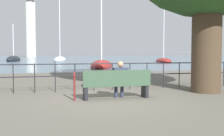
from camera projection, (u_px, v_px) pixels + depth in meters
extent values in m
plane|color=#605B51|center=(116.00, 98.00, 7.80)|extent=(1000.00, 1000.00, 0.00)
cube|color=slate|center=(51.00, 56.00, 163.97)|extent=(600.00, 300.00, 0.01)
cylinder|color=#423323|center=(206.00, 40.00, 9.01)|extent=(1.04, 1.04, 3.79)
cube|color=#334C38|center=(116.00, 85.00, 7.78)|extent=(2.13, 0.45, 0.05)
cube|color=#334C38|center=(118.00, 78.00, 7.56)|extent=(2.13, 0.04, 0.45)
cube|color=black|center=(85.00, 93.00, 7.55)|extent=(0.10, 0.41, 0.40)
cube|color=black|center=(145.00, 91.00, 8.03)|extent=(0.10, 0.41, 0.40)
cylinder|color=#2D3347|center=(116.00, 91.00, 7.95)|extent=(0.11, 0.11, 0.45)
cylinder|color=#2D3347|center=(122.00, 90.00, 8.00)|extent=(0.11, 0.11, 0.45)
cube|color=#2D3347|center=(120.00, 82.00, 7.87)|extent=(0.38, 0.26, 0.14)
cube|color=#2D3347|center=(121.00, 76.00, 7.78)|extent=(0.45, 0.24, 0.51)
sphere|color=#A87A5B|center=(121.00, 64.00, 7.76)|extent=(0.19, 0.19, 0.19)
cylinder|color=black|center=(13.00, 79.00, 8.77)|extent=(0.04, 0.04, 1.05)
cylinder|color=black|center=(35.00, 78.00, 8.95)|extent=(0.04, 0.04, 1.05)
cylinder|color=black|center=(55.00, 78.00, 9.13)|extent=(0.04, 0.04, 1.05)
cylinder|color=black|center=(75.00, 77.00, 9.30)|extent=(0.04, 0.04, 1.05)
cylinder|color=black|center=(94.00, 77.00, 9.48)|extent=(0.04, 0.04, 1.05)
cylinder|color=black|center=(112.00, 76.00, 9.66)|extent=(0.04, 0.04, 1.05)
cylinder|color=black|center=(130.00, 76.00, 9.84)|extent=(0.04, 0.04, 1.05)
cylinder|color=black|center=(147.00, 76.00, 10.02)|extent=(0.04, 0.04, 1.05)
cylinder|color=black|center=(163.00, 75.00, 10.20)|extent=(0.04, 0.04, 1.05)
cylinder|color=black|center=(179.00, 75.00, 10.38)|extent=(0.04, 0.04, 1.05)
cylinder|color=black|center=(195.00, 74.00, 10.55)|extent=(0.04, 0.04, 1.05)
cylinder|color=black|center=(209.00, 74.00, 10.73)|extent=(0.04, 0.04, 1.05)
cylinder|color=black|center=(224.00, 74.00, 10.91)|extent=(0.04, 0.04, 1.05)
cylinder|color=black|center=(103.00, 64.00, 9.54)|extent=(10.80, 0.04, 0.04)
cylinder|color=black|center=(103.00, 75.00, 9.57)|extent=(10.80, 0.04, 0.04)
cylinder|color=maroon|center=(74.00, 88.00, 7.41)|extent=(0.06, 0.06, 0.78)
cone|color=maroon|center=(74.00, 73.00, 7.38)|extent=(0.09, 0.09, 0.11)
ellipsoid|color=white|center=(60.00, 60.00, 45.51)|extent=(3.40, 8.69, 1.36)
cylinder|color=silver|center=(60.00, 27.00, 45.17)|extent=(0.14, 0.14, 11.25)
ellipsoid|color=maroon|center=(163.00, 61.00, 42.66)|extent=(3.65, 6.53, 1.03)
cylinder|color=silver|center=(164.00, 25.00, 42.31)|extent=(0.14, 0.14, 11.74)
ellipsoid|color=black|center=(14.00, 60.00, 47.24)|extent=(2.79, 7.06, 1.54)
cylinder|color=silver|center=(13.00, 41.00, 47.04)|extent=(0.14, 0.14, 6.30)
ellipsoid|color=maroon|center=(101.00, 66.00, 24.87)|extent=(3.64, 5.54, 1.17)
cylinder|color=silver|center=(101.00, 31.00, 24.67)|extent=(0.14, 0.14, 6.20)
cylinder|color=silver|center=(31.00, 30.00, 108.31)|extent=(4.17, 4.17, 23.59)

